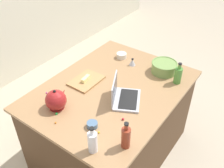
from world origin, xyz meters
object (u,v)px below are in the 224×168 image
at_px(kettle, 56,100).
at_px(kitchen_timer, 132,62).
at_px(laptop, 123,96).
at_px(mixing_bowl_large, 164,67).
at_px(bottle_soy, 126,137).
at_px(cutting_board, 86,81).
at_px(bottle_olive, 178,75).
at_px(butter_stick_left, 86,79).
at_px(ramekin_small, 122,56).
at_px(ramekin_medium, 92,125).
at_px(bottle_vinegar, 93,142).

relative_size(kettle, kitchen_timer, 2.77).
xyz_separation_m(laptop, kettle, (-0.41, 0.40, 0.03)).
distance_m(mixing_bowl_large, kettle, 1.13).
distance_m(bottle_soy, cutting_board, 0.87).
distance_m(bottle_olive, butter_stick_left, 0.88).
relative_size(bottle_olive, ramekin_small, 1.99).
xyz_separation_m(bottle_olive, ramekin_small, (0.07, 0.69, -0.06)).
bearing_deg(ramekin_medium, butter_stick_left, 45.35).
height_order(laptop, bottle_soy, bottle_soy).
bearing_deg(mixing_bowl_large, butter_stick_left, 137.96).
bearing_deg(bottle_olive, ramekin_medium, 162.57).
relative_size(kettle, butter_stick_left, 1.94).
bearing_deg(mixing_bowl_large, laptop, 171.73).
distance_m(bottle_soy, kettle, 0.70).
distance_m(cutting_board, ramekin_small, 0.57).
relative_size(laptop, ramekin_small, 3.43).
relative_size(cutting_board, ramekin_medium, 3.73).
xyz_separation_m(bottle_vinegar, cutting_board, (0.61, 0.58, -0.08)).
relative_size(bottle_olive, ramekin_medium, 2.54).
xyz_separation_m(bottle_soy, kettle, (0.01, 0.70, -0.01)).
bearing_deg(mixing_bowl_large, bottle_soy, -168.39).
bearing_deg(laptop, butter_stick_left, 87.66).
xyz_separation_m(bottle_vinegar, butter_stick_left, (0.60, 0.58, -0.05)).
relative_size(bottle_soy, bottle_olive, 1.06).
xyz_separation_m(kettle, ramekin_small, (1.00, 0.01, -0.05)).
xyz_separation_m(kettle, kitchen_timer, (0.94, -0.16, -0.04)).
xyz_separation_m(bottle_vinegar, bottle_soy, (0.17, -0.17, 0.00)).
xyz_separation_m(laptop, mixing_bowl_large, (0.61, -0.09, 0.01)).
xyz_separation_m(bottle_soy, butter_stick_left, (0.43, 0.74, -0.06)).
xyz_separation_m(laptop, butter_stick_left, (0.02, 0.45, -0.01)).
distance_m(kettle, kitchen_timer, 0.96).
height_order(mixing_bowl_large, cutting_board, mixing_bowl_large).
distance_m(bottle_olive, ramekin_medium, 0.98).
distance_m(bottle_vinegar, kitchen_timer, 1.18).
bearing_deg(bottle_vinegar, mixing_bowl_large, 2.13).
height_order(bottle_soy, kettle, bottle_soy).
distance_m(mixing_bowl_large, bottle_soy, 1.05).
relative_size(laptop, butter_stick_left, 3.43).
distance_m(cutting_board, butter_stick_left, 0.03).
xyz_separation_m(laptop, bottle_vinegar, (-0.58, -0.13, 0.04)).
height_order(mixing_bowl_large, bottle_olive, bottle_olive).
relative_size(laptop, ramekin_medium, 4.39).
height_order(kettle, ramekin_small, kettle).
bearing_deg(ramekin_small, cutting_board, 177.15).
xyz_separation_m(mixing_bowl_large, kitchen_timer, (-0.07, 0.33, -0.02)).
distance_m(laptop, mixing_bowl_large, 0.62).
relative_size(laptop, bottle_soy, 1.63).
bearing_deg(mixing_bowl_large, cutting_board, 137.57).
bearing_deg(cutting_board, bottle_olive, -55.44).
xyz_separation_m(butter_stick_left, kitchen_timer, (0.52, -0.20, -0.00)).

